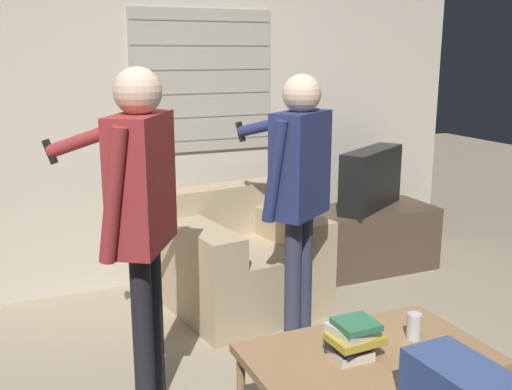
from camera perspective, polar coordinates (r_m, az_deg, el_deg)
wall_back at (r=4.53m, az=-9.52°, el=7.42°), size 5.20×0.08×2.55m
armchair_beige at (r=4.17m, az=-1.38°, el=-6.31°), size 1.04×0.97×0.82m
coffee_table at (r=2.79m, az=10.63°, el=-15.25°), size 1.06×0.66×0.46m
tv_stand at (r=5.01m, az=10.65°, el=-4.06°), size 1.06×0.53×0.51m
tv at (r=4.88m, az=10.88°, el=1.52°), size 0.77×0.58×0.48m
person_left_standing at (r=2.85m, az=-10.98°, el=-0.36°), size 0.60×0.80×1.69m
person_right_standing at (r=3.49m, az=4.06°, el=1.65°), size 0.50×0.82×1.63m
book_stack at (r=2.68m, az=9.24°, el=-13.29°), size 0.22×0.21×0.17m
soda_can at (r=2.91m, az=14.82°, el=-11.96°), size 0.07×0.07×0.13m
spare_remote at (r=2.83m, az=19.05°, el=-14.22°), size 0.05×0.13×0.02m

